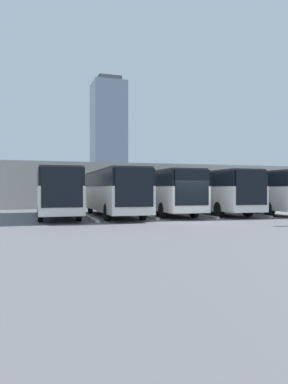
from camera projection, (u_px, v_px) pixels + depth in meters
name	position (u px, v px, depth m)	size (l,w,h in m)	color
ground_plane	(197.00, 221.00, 22.97)	(600.00, 600.00, 0.00)	#5B5B60
bus_0	(254.00, 191.00, 30.83)	(2.84, 11.98, 3.32)	silver
curb_divider_0	(245.00, 214.00, 28.55)	(0.24, 6.56, 0.15)	#B2B2AD
bus_1	(210.00, 191.00, 29.75)	(2.84, 11.98, 3.32)	silver
curb_divider_1	(197.00, 215.00, 27.48)	(0.24, 6.56, 0.15)	#B2B2AD
bus_2	(161.00, 191.00, 28.99)	(2.84, 11.98, 3.32)	silver
curb_divider_2	(143.00, 216.00, 26.72)	(0.24, 6.56, 0.15)	#B2B2AD
bus_3	(113.00, 191.00, 26.99)	(2.84, 11.98, 3.32)	silver
curb_divider_3	(90.00, 218.00, 24.71)	(0.24, 6.56, 0.15)	#B2B2AD
bus_4	(56.00, 191.00, 26.30)	(2.84, 11.98, 3.32)	silver
station_building	(115.00, 185.00, 43.75)	(44.26, 11.85, 4.77)	#A8A399
office_tower	(109.00, 137.00, 176.04)	(15.16, 15.16, 54.43)	#7F8EA3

